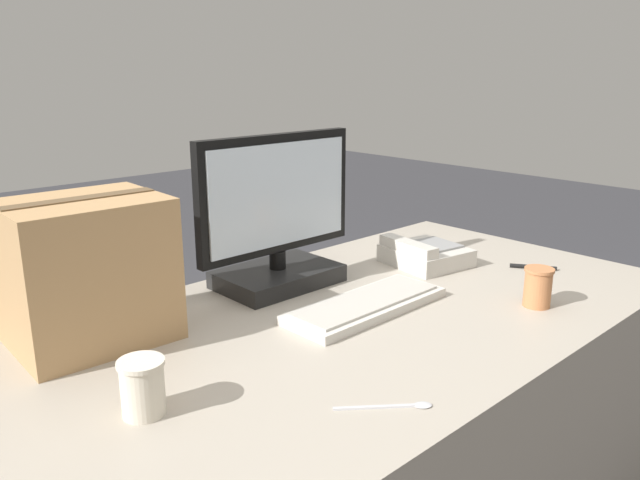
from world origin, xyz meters
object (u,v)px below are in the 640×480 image
object	(u,v)px
keyboard	(367,305)
spoon	(397,406)
paper_cup_left	(143,387)
paper_cup_right	(538,287)
desk_phone	(424,254)
cardboard_box	(88,271)
pen_marker	(533,267)
monitor	(277,227)

from	to	relation	value
keyboard	spoon	bearing A→B (deg)	-131.21
paper_cup_left	paper_cup_right	distance (m)	0.96
paper_cup_right	paper_cup_left	bearing A→B (deg)	167.50
desk_phone	paper_cup_right	world-z (taller)	paper_cup_right
keyboard	desk_phone	xyz separation A→B (m)	(0.39, 0.13, 0.02)
cardboard_box	pen_marker	size ratio (longest dim) A/B	2.78
keyboard	desk_phone	distance (m)	0.41
cardboard_box	desk_phone	bearing A→B (deg)	-9.72
paper_cup_left	spoon	xyz separation A→B (m)	(0.33, -0.28, -0.05)
monitor	paper_cup_left	bearing A→B (deg)	-149.14
monitor	keyboard	distance (m)	0.33
cardboard_box	pen_marker	world-z (taller)	cardboard_box
monitor	keyboard	bearing A→B (deg)	-82.24
monitor	pen_marker	xyz separation A→B (m)	(0.62, -0.40, -0.15)
paper_cup_right	cardboard_box	size ratio (longest dim) A/B	0.30
paper_cup_right	monitor	bearing A→B (deg)	123.23
paper_cup_right	pen_marker	xyz separation A→B (m)	(0.26, 0.15, -0.04)
desk_phone	paper_cup_left	bearing A→B (deg)	-160.59
cardboard_box	spoon	bearing A→B (deg)	-67.37
paper_cup_right	keyboard	bearing A→B (deg)	140.63
monitor	paper_cup_left	distance (m)	0.68
paper_cup_right	pen_marker	distance (m)	0.30
desk_phone	paper_cup_left	distance (m)	1.02
desk_phone	paper_cup_left	size ratio (longest dim) A/B	2.48
paper_cup_left	pen_marker	xyz separation A→B (m)	(1.20, -0.06, -0.04)
desk_phone	spoon	world-z (taller)	desk_phone
spoon	pen_marker	xyz separation A→B (m)	(0.87, 0.22, 0.00)
paper_cup_left	spoon	world-z (taller)	paper_cup_left
desk_phone	spoon	size ratio (longest dim) A/B	1.69
monitor	spoon	size ratio (longest dim) A/B	3.32
paper_cup_left	paper_cup_right	size ratio (longest dim) A/B	1.01
keyboard	cardboard_box	xyz separation A→B (m)	(-0.55, 0.29, 0.14)
paper_cup_right	pen_marker	world-z (taller)	paper_cup_right
keyboard	cardboard_box	size ratio (longest dim) A/B	1.34
paper_cup_left	cardboard_box	bearing A→B (deg)	79.14
keyboard	pen_marker	size ratio (longest dim) A/B	3.73
keyboard	cardboard_box	distance (m)	0.64
keyboard	pen_marker	distance (m)	0.60
monitor	desk_phone	distance (m)	0.47
paper_cup_right	spoon	bearing A→B (deg)	-173.33
spoon	desk_phone	bearing A→B (deg)	73.14
monitor	pen_marker	size ratio (longest dim) A/B	4.16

